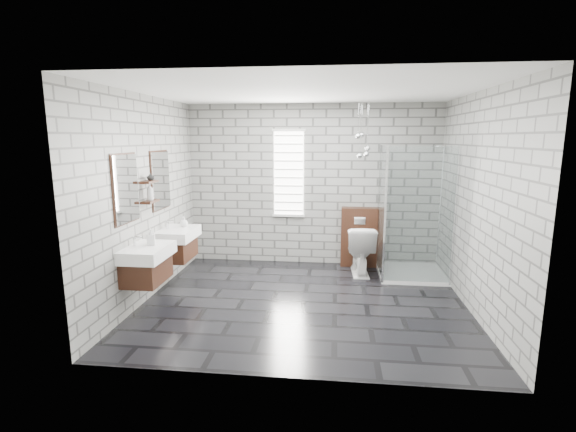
% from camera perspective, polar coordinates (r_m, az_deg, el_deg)
% --- Properties ---
extents(floor, '(4.20, 3.60, 0.02)m').
position_cam_1_polar(floor, '(5.66, 2.16, -11.73)').
color(floor, black).
rests_on(floor, ground).
extents(ceiling, '(4.20, 3.60, 0.02)m').
position_cam_1_polar(ceiling, '(5.26, 2.37, 16.81)').
color(ceiling, white).
rests_on(ceiling, wall_back).
extents(wall_back, '(4.20, 0.02, 2.70)m').
position_cam_1_polar(wall_back, '(7.08, 3.35, 4.20)').
color(wall_back, gray).
rests_on(wall_back, floor).
extents(wall_front, '(4.20, 0.02, 2.70)m').
position_cam_1_polar(wall_front, '(3.52, 0.07, -2.38)').
color(wall_front, gray).
rests_on(wall_front, floor).
extents(wall_left, '(0.02, 3.60, 2.70)m').
position_cam_1_polar(wall_left, '(5.84, -18.88, 2.26)').
color(wall_left, gray).
rests_on(wall_left, floor).
extents(wall_right, '(0.02, 3.60, 2.70)m').
position_cam_1_polar(wall_right, '(5.56, 24.52, 1.47)').
color(wall_right, gray).
rests_on(wall_right, floor).
extents(vanity_left, '(0.47, 0.70, 1.57)m').
position_cam_1_polar(vanity_left, '(5.38, -19.05, -4.90)').
color(vanity_left, '#381D11').
rests_on(vanity_left, wall_left).
extents(vanity_right, '(0.47, 0.70, 1.57)m').
position_cam_1_polar(vanity_right, '(6.27, -15.16, -2.52)').
color(vanity_right, '#381D11').
rests_on(vanity_right, wall_left).
extents(shelf_lower, '(0.14, 0.30, 0.03)m').
position_cam_1_polar(shelf_lower, '(5.76, -18.36, 1.89)').
color(shelf_lower, '#381D11').
rests_on(shelf_lower, wall_left).
extents(shelf_upper, '(0.14, 0.30, 0.03)m').
position_cam_1_polar(shelf_upper, '(5.73, -18.51, 4.46)').
color(shelf_upper, '#381D11').
rests_on(shelf_upper, wall_left).
extents(window, '(0.56, 0.05, 1.48)m').
position_cam_1_polar(window, '(7.07, 0.10, 5.83)').
color(window, white).
rests_on(window, wall_back).
extents(cistern_panel, '(0.60, 0.20, 1.00)m').
position_cam_1_polar(cistern_panel, '(7.12, 9.67, -2.84)').
color(cistern_panel, '#381D11').
rests_on(cistern_panel, floor).
extents(flush_plate, '(0.18, 0.01, 0.12)m').
position_cam_1_polar(flush_plate, '(6.96, 9.79, -0.64)').
color(flush_plate, silver).
rests_on(flush_plate, cistern_panel).
extents(shower_enclosure, '(1.00, 1.00, 2.03)m').
position_cam_1_polar(shower_enclosure, '(6.70, 15.91, -3.93)').
color(shower_enclosure, white).
rests_on(shower_enclosure, floor).
extents(pendant_cluster, '(0.25, 0.26, 0.87)m').
position_cam_1_polar(pendant_cluster, '(6.61, 10.17, 9.50)').
color(pendant_cluster, silver).
rests_on(pendant_cluster, ceiling).
extents(toilet, '(0.47, 0.79, 0.78)m').
position_cam_1_polar(toilet, '(6.76, 9.82, -4.52)').
color(toilet, white).
rests_on(toilet, floor).
extents(soap_bottle_a, '(0.12, 0.12, 0.20)m').
position_cam_1_polar(soap_bottle_a, '(5.36, -18.25, -2.74)').
color(soap_bottle_a, '#B2B2B2').
rests_on(soap_bottle_a, vanity_left).
extents(soap_bottle_b, '(0.12, 0.12, 0.15)m').
position_cam_1_polar(soap_bottle_b, '(6.34, -14.07, -0.77)').
color(soap_bottle_b, '#B2B2B2').
rests_on(soap_bottle_b, vanity_right).
extents(soap_bottle_c, '(0.10, 0.10, 0.23)m').
position_cam_1_polar(soap_bottle_c, '(5.74, -18.37, 3.17)').
color(soap_bottle_c, '#B2B2B2').
rests_on(soap_bottle_c, shelf_lower).
extents(vase, '(0.09, 0.09, 0.10)m').
position_cam_1_polar(vase, '(5.76, -18.28, 5.14)').
color(vase, '#B2B2B2').
rests_on(vase, shelf_upper).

